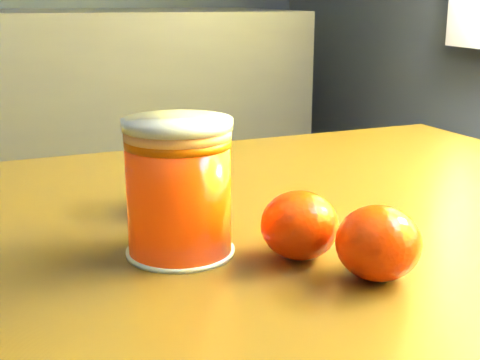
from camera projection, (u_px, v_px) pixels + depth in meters
name	position (u px, v px, depth m)	size (l,w,h in m)	color
table	(212.00, 332.00, 0.60)	(1.05, 0.78, 0.74)	brown
juice_glass	(179.00, 188.00, 0.52)	(0.08, 0.08, 0.11)	#F83804
orange_front	(300.00, 225.00, 0.51)	(0.06, 0.06, 0.05)	#F23504
orange_back	(189.00, 179.00, 0.63)	(0.07, 0.07, 0.06)	#F23504
orange_extra	(378.00, 243.00, 0.48)	(0.06, 0.06, 0.05)	#F23504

